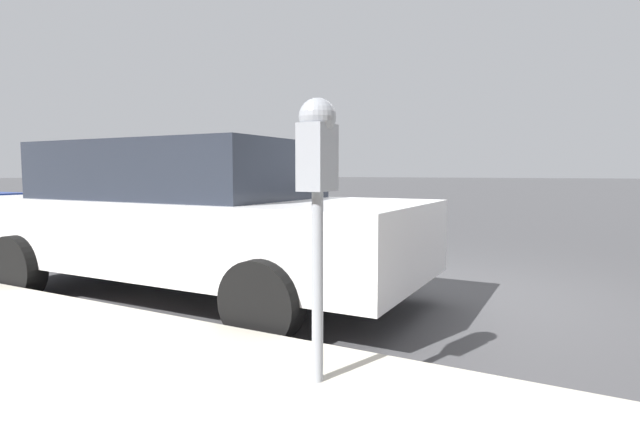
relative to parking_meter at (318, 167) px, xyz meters
name	(u,v)px	position (x,y,z in m)	size (l,w,h in m)	color
ground_plane	(431,296)	(2.72, 0.17, -1.29)	(220.00, 220.00, 0.00)	#424244
parking_meter	(318,167)	(0.00, 0.00, 0.00)	(0.21, 0.19, 1.46)	gray
car_white	(189,216)	(1.60, 2.37, -0.47)	(2.12, 4.73, 1.56)	silver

